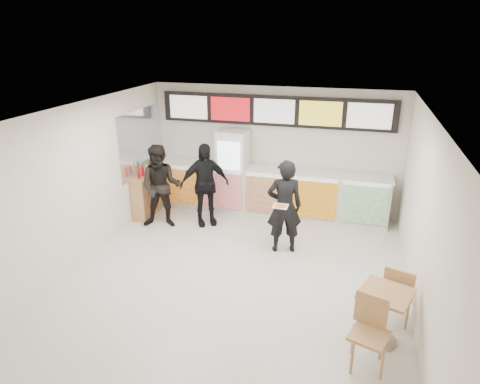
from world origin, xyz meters
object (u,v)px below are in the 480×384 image
at_px(customer_mid, 204,185).
at_px(condiment_ledge, 146,195).
at_px(customer_left, 161,187).
at_px(cafe_table, 384,307).
at_px(customer_main, 284,207).
at_px(service_counter, 270,191).
at_px(drinks_fridge, 233,171).

xyz_separation_m(customer_mid, condiment_ledge, (-1.52, 0.06, -0.43)).
bearing_deg(customer_left, cafe_table, -43.84).
bearing_deg(condiment_ledge, customer_left, -34.77).
relative_size(customer_main, customer_left, 1.01).
distance_m(customer_main, customer_left, 2.87).
xyz_separation_m(customer_left, customer_mid, (0.89, 0.38, 0.00)).
bearing_deg(customer_mid, condiment_ledge, 145.27).
bearing_deg(service_counter, cafe_table, -58.53).
bearing_deg(cafe_table, customer_mid, 159.43).
distance_m(customer_mid, condiment_ledge, 1.58).
height_order(customer_left, condiment_ledge, customer_left).
distance_m(customer_mid, cafe_table, 4.92).
xyz_separation_m(drinks_fridge, customer_left, (-1.25, -1.39, -0.05)).
relative_size(drinks_fridge, customer_main, 1.05).
bearing_deg(condiment_ledge, customer_main, -13.59).
distance_m(drinks_fridge, condiment_ledge, 2.16).
height_order(drinks_fridge, cafe_table, drinks_fridge).
height_order(customer_main, condiment_ledge, customer_main).
bearing_deg(drinks_fridge, customer_mid, -109.91).
xyz_separation_m(drinks_fridge, condiment_ledge, (-1.89, -0.94, -0.48)).
xyz_separation_m(customer_main, condiment_ledge, (-3.48, 0.84, -0.43)).
relative_size(drinks_fridge, customer_mid, 1.05).
xyz_separation_m(service_counter, customer_left, (-2.18, -1.37, 0.38)).
xyz_separation_m(service_counter, condiment_ledge, (-2.82, -0.93, -0.05)).
height_order(service_counter, drinks_fridge, drinks_fridge).
distance_m(customer_left, cafe_table, 5.43).
height_order(customer_left, customer_mid, customer_mid).
bearing_deg(condiment_ledge, drinks_fridge, 26.60).
bearing_deg(customer_main, drinks_fridge, -65.77).
height_order(service_counter, customer_mid, customer_mid).
relative_size(customer_main, customer_mid, 1.00).
distance_m(service_counter, cafe_table, 4.79).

